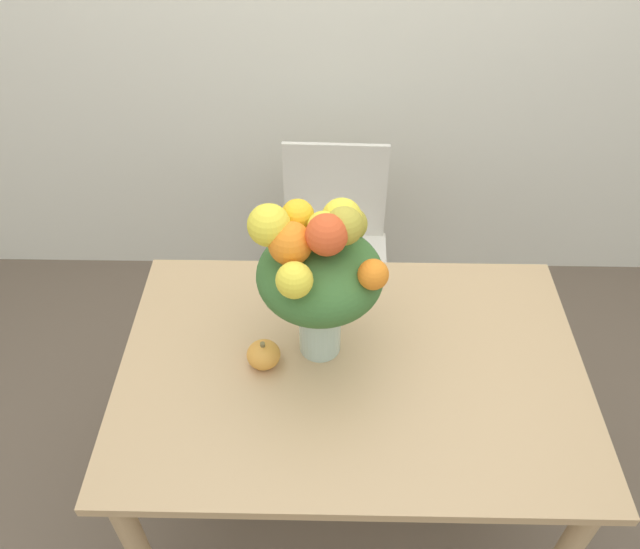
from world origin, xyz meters
name	(u,v)px	position (x,y,z in m)	size (l,w,h in m)	color
ground_plane	(344,502)	(0.00, 0.00, 0.00)	(12.00, 12.00, 0.00)	brown
dining_table	(351,391)	(0.00, 0.00, 0.66)	(1.25, 0.83, 0.77)	tan
flower_vase	(319,272)	(-0.09, 0.06, 1.06)	(0.33, 0.32, 0.49)	#B2CCBC
pumpkin	(264,355)	(-0.24, 0.01, 0.81)	(0.09, 0.09, 0.08)	gold
dining_chair_near_window	(333,253)	(-0.05, 0.80, 0.47)	(0.43, 0.43, 0.88)	silver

